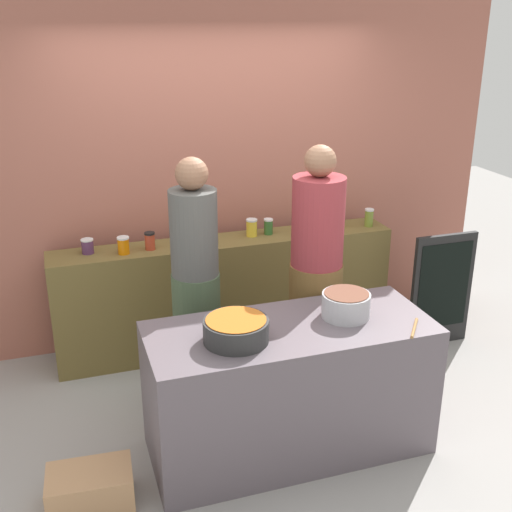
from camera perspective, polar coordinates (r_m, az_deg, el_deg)
ground at (r=4.43m, az=1.46°, el=-14.38°), size 12.00×12.00×0.00m
storefront_wall at (r=5.11m, az=-3.90°, el=8.94°), size 4.80×0.12×3.00m
display_shelf at (r=5.11m, az=-2.63°, el=-3.37°), size 2.70×0.36×0.91m
prep_table at (r=3.96m, az=3.00°, el=-11.77°), size 1.70×0.70×0.84m
preserve_jar_0 at (r=4.81m, az=-14.86°, el=0.85°), size 0.09×0.09×0.11m
preserve_jar_1 at (r=4.73m, az=-11.79°, el=0.95°), size 0.09×0.09×0.13m
preserve_jar_2 at (r=4.78m, az=-9.49°, el=1.35°), size 0.08×0.08×0.13m
preserve_jar_3 at (r=4.84m, az=-5.16°, el=1.67°), size 0.09×0.09×0.12m
preserve_jar_4 at (r=5.01m, az=-0.39°, el=2.57°), size 0.09×0.09×0.14m
preserve_jar_5 at (r=5.05m, az=1.12°, el=2.67°), size 0.07×0.07×0.13m
preserve_jar_6 at (r=5.06m, az=4.15°, el=2.66°), size 0.07×0.07×0.13m
preserve_jar_7 at (r=5.25m, az=7.28°, el=3.33°), size 0.07×0.07×0.15m
preserve_jar_8 at (r=5.32m, az=10.09°, el=3.42°), size 0.07×0.07×0.15m
cooking_pot_left at (r=3.56m, az=-1.80°, el=-6.67°), size 0.37×0.37×0.14m
cooking_pot_center at (r=3.87m, az=8.06°, el=-4.36°), size 0.29×0.29×0.15m
wooden_spoon at (r=3.82m, az=14.00°, el=-6.28°), size 0.16×0.20×0.02m
cook_with_tongs at (r=4.30m, az=-5.39°, el=-3.40°), size 0.33×0.33×1.72m
cook_in_cap at (r=4.36m, az=5.37°, el=-2.76°), size 0.36×0.36×1.79m
bread_crate at (r=3.84m, az=-14.61°, el=-19.52°), size 0.48×0.32×0.22m
chalkboard_sign at (r=5.33m, az=16.31°, el=-2.93°), size 0.54×0.05×0.95m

